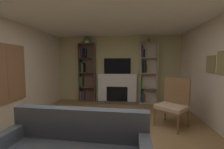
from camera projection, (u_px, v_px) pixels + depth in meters
ground_plane at (105, 143)px, 2.76m from camera, size 7.47×7.47×0.00m
wall_back_accent at (117, 69)px, 5.77m from camera, size 4.81×0.06×2.51m
ceiling at (104, 3)px, 2.55m from camera, size 4.81×6.34×0.06m
fireplace at (117, 87)px, 5.69m from camera, size 1.56×0.51×1.08m
tv at (117, 66)px, 5.70m from camera, size 1.02×0.06×0.59m
bookshelf_left at (86, 72)px, 5.79m from camera, size 0.63×0.28×2.24m
bookshelf_right at (146, 74)px, 5.52m from camera, size 0.63×0.31×2.24m
potted_plant at (87, 40)px, 5.63m from camera, size 0.18×0.18×0.25m
vase_with_flowers at (149, 40)px, 5.37m from camera, size 0.12×0.12×0.24m
armchair at (173, 102)px, 3.51m from camera, size 0.82×0.82×1.14m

